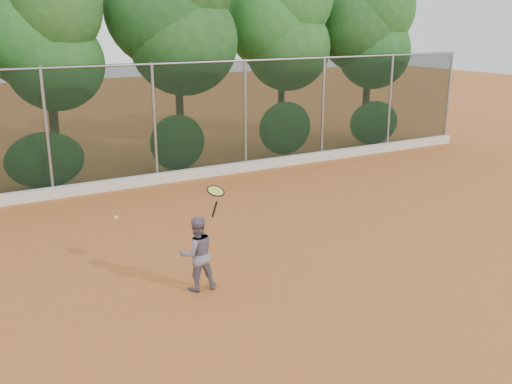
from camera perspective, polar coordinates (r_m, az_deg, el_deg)
ground at (r=11.32m, az=2.51°, el=-7.35°), size 80.00×80.00×0.00m
concrete_curb at (r=17.11m, az=-9.63°, el=1.36°), size 24.00×0.20×0.30m
tennis_player at (r=10.16m, az=-5.91°, el=-6.14°), size 0.72×0.59×1.36m
chainlink_fence at (r=16.91m, az=-10.12°, el=7.09°), size 24.09×0.09×3.50m
foliage_backdrop at (r=18.41m, az=-14.35°, el=15.57°), size 23.70×3.63×7.55m
tennis_racket at (r=9.88m, az=-4.07°, el=-0.12°), size 0.39×0.38×0.59m
tennis_ball_in_flight at (r=10.01m, az=-13.81°, el=-2.48°), size 0.07×0.07×0.07m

